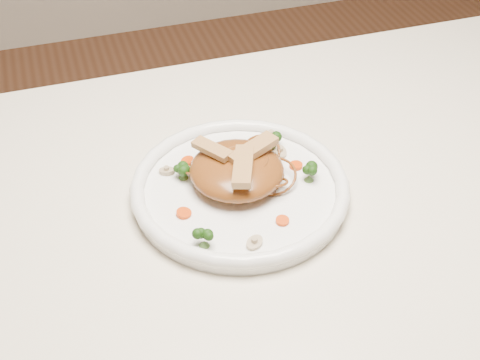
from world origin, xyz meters
name	(u,v)px	position (x,y,z in m)	size (l,w,h in m)	color
table	(271,250)	(0.00, 0.00, 0.65)	(1.20, 0.80, 0.75)	beige
plate	(240,192)	(-0.04, 0.02, 0.76)	(0.30, 0.30, 0.02)	white
noodle_mound	(237,170)	(-0.04, 0.04, 0.79)	(0.13, 0.13, 0.04)	brown
chicken_a	(253,149)	(-0.02, 0.04, 0.81)	(0.08, 0.02, 0.01)	tan
chicken_b	(212,149)	(-0.07, 0.06, 0.81)	(0.06, 0.02, 0.01)	tan
chicken_c	(243,166)	(-0.04, 0.01, 0.81)	(0.08, 0.02, 0.01)	tan
broccoli_0	(274,141)	(0.03, 0.09, 0.78)	(0.02, 0.02, 0.03)	#1A440E
broccoli_1	(183,168)	(-0.11, 0.07, 0.78)	(0.03, 0.03, 0.03)	#1A440E
broccoli_2	(204,237)	(-0.12, -0.07, 0.78)	(0.03, 0.03, 0.03)	#1A440E
broccoli_3	(310,171)	(0.06, 0.01, 0.78)	(0.03, 0.03, 0.03)	#1A440E
carrot_0	(256,148)	(0.01, 0.10, 0.77)	(0.02, 0.02, 0.01)	red
carrot_1	(184,213)	(-0.13, 0.00, 0.77)	(0.02, 0.02, 0.01)	red
carrot_2	(296,166)	(0.05, 0.04, 0.77)	(0.02, 0.02, 0.01)	red
carrot_3	(188,161)	(-0.10, 0.10, 0.77)	(0.02, 0.02, 0.01)	red
carrot_4	(282,221)	(-0.01, -0.06, 0.77)	(0.02, 0.02, 0.01)	red
mushroom_0	(254,243)	(-0.06, -0.08, 0.77)	(0.03, 0.03, 0.01)	#C3B492
mushroom_1	(280,152)	(0.04, 0.08, 0.77)	(0.03, 0.03, 0.01)	#C3B492
mushroom_2	(167,171)	(-0.13, 0.09, 0.77)	(0.02, 0.02, 0.01)	#C3B492
mushroom_3	(271,135)	(0.04, 0.12, 0.77)	(0.03, 0.03, 0.01)	#C3B492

